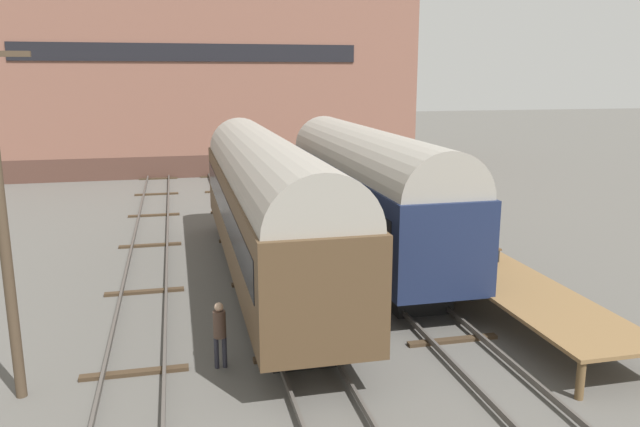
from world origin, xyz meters
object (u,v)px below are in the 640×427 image
Objects in this scene: train_car_brown at (266,200)px; utility_pole at (0,205)px; train_car_navy at (368,187)px; person_worker at (220,329)px; bench at (479,247)px.

train_car_brown is 9.57m from utility_pole.
utility_pole is (-6.69, -6.68, 1.51)m from train_car_brown.
train_car_navy is 13.91m from utility_pole.
utility_pole is (-4.56, -0.41, 3.45)m from person_worker.
train_car_navy is 8.70× the size of person_worker.
person_worker is at bearing -156.87° from bench.
train_car_navy is 5.20m from bench.
person_worker is at bearing -128.14° from train_car_navy.
utility_pole is (-13.53, -4.24, 2.98)m from bench.
train_car_brown reaches higher than person_worker.
train_car_navy is at bearing 51.86° from person_worker.
train_car_navy is 0.86× the size of train_car_brown.
utility_pole reaches higher than bench.
utility_pole reaches higher than person_worker.
train_car_navy is 4.59m from train_car_brown.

